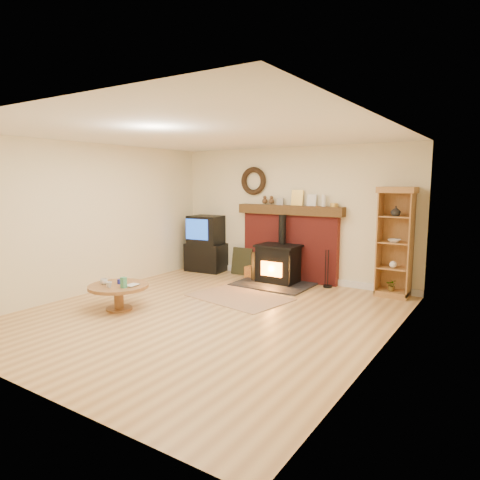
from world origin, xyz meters
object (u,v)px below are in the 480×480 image
Objects in this scene: tv_unit at (206,245)px; coffee_table at (118,289)px; wood_stove at (278,265)px; curio_cabinet at (395,242)px.

tv_unit is 1.34× the size of coffee_table.
wood_stove reaches higher than tv_unit.
coffee_table is at bearing -113.72° from wood_stove.
wood_stove is at bearing 66.28° from coffee_table.
coffee_table is at bearing -78.40° from tv_unit.
tv_unit is at bearing -178.76° from curio_cabinet.
curio_cabinet is 4.58m from coffee_table.
tv_unit is at bearing 101.60° from coffee_table.
coffee_table is at bearing -137.02° from curio_cabinet.
tv_unit is at bearing 174.04° from wood_stove.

